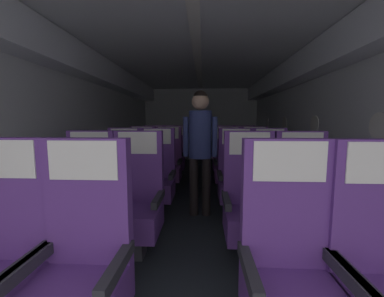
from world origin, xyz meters
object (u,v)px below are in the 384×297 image
seat_c_left_aisle (157,178)px  seat_b_left_window (88,202)px  seat_a_left_aisle (80,271)px  seat_d_right_window (228,165)px  seat_b_right_aisle (303,207)px  seat_d_left_window (142,164)px  seat_d_right_aisle (255,165)px  seat_a_right_window (291,275)px  seat_c_right_window (236,179)px  seat_e_right_window (223,157)px  flight_attendant (200,140)px  seat_e_right_aisle (244,157)px  seat_b_left_aisle (136,203)px  seat_c_left_window (123,177)px  seat_c_right_aisle (270,179)px  seat_e_left_aisle (174,156)px  seat_e_left_window (154,156)px  seat_b_right_window (250,206)px  seat_d_left_aisle (168,165)px

seat_c_left_aisle → seat_b_left_window: bearing=-115.8°
seat_a_left_aisle → seat_d_right_window: 3.06m
seat_b_right_aisle → seat_d_right_window: same height
seat_d_left_window → seat_d_right_aisle: same height
seat_b_left_window → seat_d_left_window: 1.93m
seat_a_right_window → seat_d_right_aisle: same height
seat_d_right_aisle → seat_c_right_window: bearing=-114.5°
seat_e_right_window → flight_attendant: (-0.46, -1.96, 0.50)m
seat_a_right_window → seat_e_right_aisle: 3.89m
seat_b_left_aisle → seat_e_right_window: 3.06m
seat_c_left_window → seat_b_left_aisle: bearing=-65.1°
seat_d_right_window → seat_a_right_window: bearing=-89.8°
seat_a_left_aisle → seat_c_left_aisle: bearing=89.8°
seat_d_left_window → flight_attendant: 1.52m
seat_c_left_aisle → seat_c_right_aisle: (1.46, 0.02, 0.00)m
seat_b_left_aisle → seat_d_right_window: size_ratio=1.00×
seat_c_left_window → seat_c_right_window: 1.47m
seat_c_right_window → seat_e_left_aisle: same height
seat_e_left_window → flight_attendant: 2.26m
seat_b_left_aisle → seat_c_left_aisle: (-0.00, 0.95, 0.00)m
seat_a_right_window → seat_d_right_window: bearing=90.2°
seat_b_left_window → seat_c_left_window: size_ratio=1.00×
seat_c_right_window → seat_d_right_aisle: same height
seat_c_left_aisle → seat_e_left_aisle: 1.95m
seat_e_left_aisle → seat_e_right_aisle: size_ratio=1.00×
seat_c_left_window → seat_b_left_window: bearing=-90.0°
seat_b_left_window → seat_b_right_window: same height
seat_b_left_aisle → seat_d_left_aisle: bearing=90.1°
seat_e_left_window → seat_e_right_aisle: same height
seat_b_left_aisle → seat_d_right_window: 2.17m
seat_d_left_window → seat_d_right_window: (1.47, -0.02, 0.00)m
seat_b_right_window → flight_attendant: flight_attendant is taller
seat_b_left_aisle → seat_d_left_aisle: same height
seat_b_left_window → seat_c_right_window: size_ratio=1.00×
seat_d_right_aisle → seat_e_left_window: bearing=153.6°
seat_a_right_window → seat_c_left_window: (-1.48, 1.93, 0.00)m
seat_b_left_aisle → seat_e_left_window: (-0.45, 2.88, 0.00)m
seat_c_left_aisle → flight_attendant: bearing=-2.4°
seat_b_right_window → seat_e_left_aisle: size_ratio=1.00×
seat_b_right_aisle → flight_attendant: flight_attendant is taller
seat_b_left_aisle → seat_e_right_window: size_ratio=1.00×
seat_e_left_aisle → seat_e_right_window: size_ratio=1.00×
seat_e_right_window → seat_e_left_aisle: bearing=179.1°
seat_b_left_window → seat_d_left_aisle: (0.45, 1.92, 0.00)m
seat_e_right_aisle → flight_attendant: size_ratio=0.71×
seat_e_left_aisle → seat_e_right_window: bearing=-0.9°
seat_d_left_aisle → seat_a_left_aisle: bearing=-90.1°
seat_d_left_aisle → seat_c_right_aisle: bearing=-33.3°
seat_a_left_aisle → seat_b_left_window: same height
seat_e_left_window → seat_e_right_window: same height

